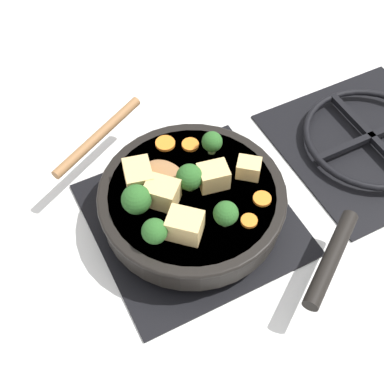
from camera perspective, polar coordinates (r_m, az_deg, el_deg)
The scene contains 19 objects.
ground_plane at distance 0.87m, azimuth -0.00°, elevation -2.95°, with size 2.40×2.40×0.00m, color silver.
front_burner_grate at distance 0.86m, azimuth -0.00°, elevation -2.51°, with size 0.31×0.31×0.03m.
rear_burner_grate at distance 1.02m, azimuth 18.44°, elevation 5.32°, with size 0.31×0.31×0.03m.
skillet_pan at distance 0.83m, azimuth 0.18°, elevation -0.95°, with size 0.39×0.35×0.05m.
wooden_spoon at distance 0.86m, azimuth -6.80°, elevation 4.13°, with size 0.21×0.19×0.02m.
tofu_cube_center_large at distance 0.81m, azimuth 2.13°, elevation 1.92°, with size 0.04×0.04×0.04m, color #DBB770.
tofu_cube_near_handle at distance 0.83m, azimuth 6.06°, elevation 2.55°, with size 0.04×0.03×0.03m, color #DBB770.
tofu_cube_east_chunk at distance 0.81m, azimuth -5.74°, elevation 1.63°, with size 0.05×0.04×0.04m, color #DBB770.
tofu_cube_west_chunk at distance 0.75m, azimuth -0.78°, elevation -3.60°, with size 0.05×0.04×0.04m, color #DBB770.
tofu_cube_back_piece at distance 0.79m, azimuth -3.23°, elevation -0.12°, with size 0.05×0.04×0.04m, color #DBB770.
broccoli_floret_near_spoon at distance 0.84m, azimuth 2.16°, elevation 5.35°, with size 0.03×0.03×0.04m.
broccoli_floret_center_top at distance 0.79m, azimuth -0.30°, elevation 1.55°, with size 0.04×0.04×0.05m.
broccoli_floret_east_rim at distance 0.74m, azimuth -4.01°, elevation -4.23°, with size 0.04×0.04×0.04m.
broccoli_floret_west_rim at distance 0.76m, azimuth 3.63°, elevation -2.33°, with size 0.04×0.04×0.04m.
broccoli_floret_north_edge at distance 0.77m, azimuth -5.95°, elevation -0.81°, with size 0.04×0.04×0.05m.
carrot_slice_orange_thin at distance 0.87m, azimuth -2.87°, elevation 5.20°, with size 0.03×0.03×0.01m, color orange.
carrot_slice_near_center at distance 0.87m, azimuth -0.18°, elevation 5.07°, with size 0.03×0.03×0.01m, color orange.
carrot_slice_edge_slice at distance 0.78m, azimuth 6.11°, elevation -3.07°, with size 0.02×0.02×0.01m, color orange.
carrot_slice_under_broccoli at distance 0.81m, azimuth 7.49°, elevation -0.72°, with size 0.03×0.03×0.01m, color orange.
Camera 1 is at (0.43, -0.22, 0.73)m, focal length 50.00 mm.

